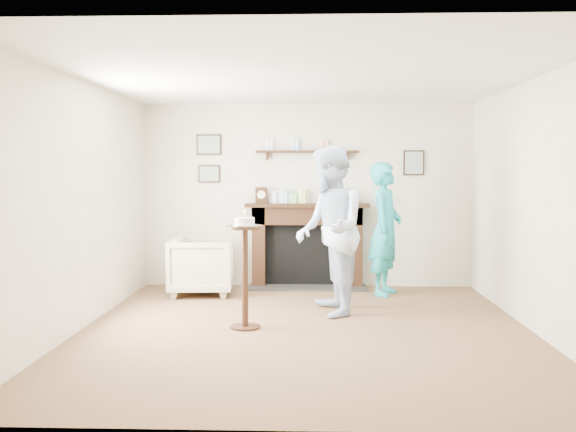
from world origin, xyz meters
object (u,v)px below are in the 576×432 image
(man, at_px, (329,314))
(woman, at_px, (385,294))
(armchair, at_px, (202,294))
(pedestal_table, at_px, (245,256))

(man, bearing_deg, woman, 139.07)
(armchair, height_order, woman, woman)
(man, distance_m, woman, 1.40)
(man, bearing_deg, pedestal_table, -61.65)
(man, height_order, woman, man)
(armchair, distance_m, man, 1.95)
(armchair, xyz_separation_m, man, (1.61, -1.10, 0.00))
(pedestal_table, bearing_deg, armchair, 112.81)
(armchair, bearing_deg, woman, -92.62)
(woman, relative_size, pedestal_table, 1.42)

